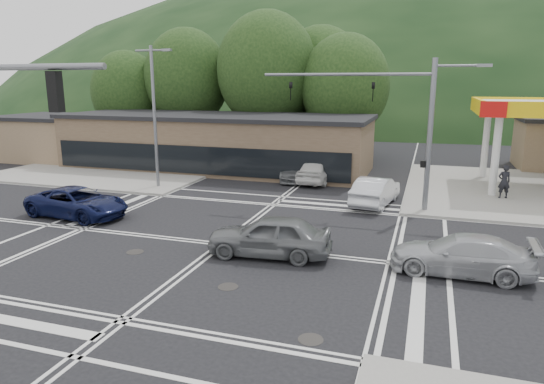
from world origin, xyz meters
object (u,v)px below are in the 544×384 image
(car_silver_east, at_px, (461,255))
(pedestrian, at_px, (504,181))
(car_queue_b, at_px, (318,170))
(car_northbound, at_px, (299,169))
(car_grey_center, at_px, (270,236))
(car_queue_a, at_px, (376,191))
(car_blue_west, at_px, (77,202))

(car_silver_east, relative_size, pedestrian, 2.54)
(car_silver_east, xyz_separation_m, car_queue_b, (-8.59, 14.37, 0.12))
(car_silver_east, distance_m, car_northbound, 18.06)
(car_queue_b, xyz_separation_m, car_northbound, (-1.50, 0.61, -0.08))
(car_grey_center, relative_size, car_queue_a, 1.01)
(car_grey_center, xyz_separation_m, car_queue_b, (-1.39, 14.74, 0.00))
(car_blue_west, bearing_deg, car_northbound, -26.25)
(car_queue_a, distance_m, car_queue_b, 6.78)
(car_queue_a, relative_size, car_queue_b, 0.98)
(pedestrian, bearing_deg, car_silver_east, 61.62)
(car_silver_east, height_order, car_northbound, car_northbound)
(car_grey_center, height_order, car_silver_east, car_grey_center)
(car_blue_west, xyz_separation_m, car_grey_center, (11.24, -2.39, 0.08))
(car_silver_east, relative_size, car_queue_b, 1.01)
(car_northbound, height_order, pedestrian, pedestrian)
(car_grey_center, distance_m, car_queue_a, 10.16)
(car_blue_west, bearing_deg, car_silver_east, -89.72)
(car_queue_a, distance_m, pedestrian, 7.77)
(car_grey_center, distance_m, car_queue_b, 14.81)
(car_grey_center, distance_m, car_silver_east, 7.21)
(car_northbound, bearing_deg, car_grey_center, -87.11)
(car_blue_west, xyz_separation_m, car_queue_b, (9.85, 12.35, 0.09))
(car_blue_west, bearing_deg, car_grey_center, -95.47)
(car_blue_west, xyz_separation_m, car_queue_a, (14.35, 7.28, 0.05))
(car_silver_east, distance_m, car_queue_a, 10.16)
(car_blue_west, bearing_deg, car_queue_a, -56.56)
(car_blue_west, relative_size, car_silver_east, 1.09)
(car_queue_b, relative_size, pedestrian, 2.51)
(car_silver_east, height_order, pedestrian, pedestrian)
(car_queue_a, bearing_deg, car_silver_east, 122.55)
(car_queue_a, bearing_deg, pedestrian, -145.74)
(car_blue_west, relative_size, car_queue_b, 1.10)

